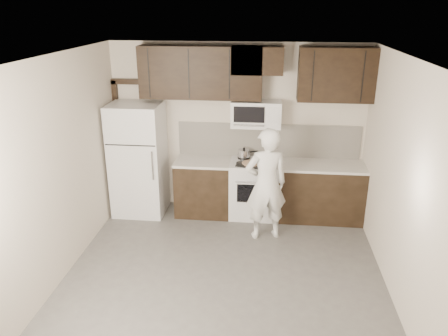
% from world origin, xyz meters
% --- Properties ---
extents(floor, '(4.50, 4.50, 0.00)m').
position_xyz_m(floor, '(0.00, 0.00, 0.00)').
color(floor, '#504D4B').
rests_on(floor, ground).
extents(back_wall, '(4.00, 0.00, 4.00)m').
position_xyz_m(back_wall, '(0.00, 2.25, 1.35)').
color(back_wall, beige).
rests_on(back_wall, ground).
extents(ceiling, '(4.50, 4.50, 0.00)m').
position_xyz_m(ceiling, '(0.00, 0.00, 2.70)').
color(ceiling, white).
rests_on(ceiling, back_wall).
extents(counter_run, '(2.95, 0.64, 0.91)m').
position_xyz_m(counter_run, '(0.60, 1.94, 0.46)').
color(counter_run, black).
rests_on(counter_run, floor).
extents(stove, '(0.76, 0.66, 0.94)m').
position_xyz_m(stove, '(0.30, 1.94, 0.46)').
color(stove, silver).
rests_on(stove, floor).
extents(backsplash, '(2.90, 0.02, 0.54)m').
position_xyz_m(backsplash, '(0.50, 2.24, 1.18)').
color(backsplash, silver).
rests_on(backsplash, counter_run).
extents(upper_cabinets, '(3.48, 0.35, 0.78)m').
position_xyz_m(upper_cabinets, '(0.21, 2.08, 2.28)').
color(upper_cabinets, black).
rests_on(upper_cabinets, back_wall).
extents(microwave, '(0.76, 0.42, 0.40)m').
position_xyz_m(microwave, '(0.30, 2.06, 1.65)').
color(microwave, silver).
rests_on(microwave, upper_cabinets).
extents(refrigerator, '(0.80, 0.76, 1.80)m').
position_xyz_m(refrigerator, '(-1.55, 1.89, 0.90)').
color(refrigerator, silver).
rests_on(refrigerator, floor).
extents(door_trim, '(0.50, 0.08, 2.12)m').
position_xyz_m(door_trim, '(-1.92, 2.21, 1.25)').
color(door_trim, black).
rests_on(door_trim, floor).
extents(saucepan, '(0.31, 0.20, 0.18)m').
position_xyz_m(saucepan, '(0.12, 2.09, 0.98)').
color(saucepan, silver).
rests_on(saucepan, stove).
extents(baking_tray, '(0.46, 0.39, 0.02)m').
position_xyz_m(baking_tray, '(0.25, 1.79, 0.92)').
color(baking_tray, black).
rests_on(baking_tray, counter_run).
extents(pizza, '(0.33, 0.33, 0.02)m').
position_xyz_m(pizza, '(0.25, 1.79, 0.94)').
color(pizza, tan).
rests_on(pizza, baking_tray).
extents(person, '(0.69, 0.56, 1.66)m').
position_xyz_m(person, '(0.49, 1.24, 0.83)').
color(person, white).
rests_on(person, floor).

